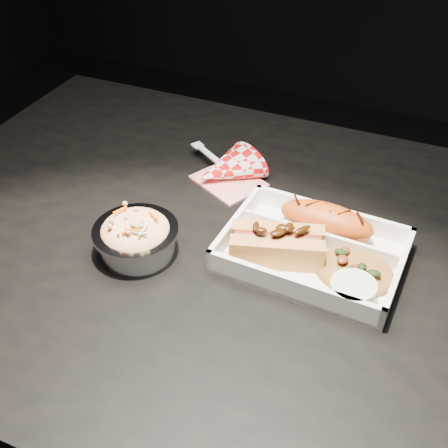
{
  "coord_description": "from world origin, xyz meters",
  "views": [
    {
      "loc": [
        0.2,
        -0.6,
        1.3
      ],
      "look_at": [
        -0.04,
        -0.04,
        0.81
      ],
      "focal_mm": 45.0,
      "sensor_mm": 36.0,
      "label": 1
    }
  ],
  "objects_px": {
    "fried_pastry": "(326,220)",
    "hotdog": "(277,243)",
    "dining_table": "(256,288)",
    "food_tray": "(312,253)",
    "foil_coleslaw_cup": "(136,235)",
    "napkin_fork": "(226,170)"
  },
  "relations": [
    {
      "from": "dining_table",
      "to": "food_tray",
      "type": "distance_m",
      "value": 0.13
    },
    {
      "from": "food_tray",
      "to": "fried_pastry",
      "type": "xyz_separation_m",
      "value": [
        0.0,
        0.06,
        0.02
      ]
    },
    {
      "from": "dining_table",
      "to": "hotdog",
      "type": "height_order",
      "value": "hotdog"
    },
    {
      "from": "food_tray",
      "to": "hotdog",
      "type": "height_order",
      "value": "hotdog"
    },
    {
      "from": "dining_table",
      "to": "napkin_fork",
      "type": "relative_size",
      "value": 7.15
    },
    {
      "from": "dining_table",
      "to": "food_tray",
      "type": "xyz_separation_m",
      "value": [
        0.08,
        0.0,
        0.1
      ]
    },
    {
      "from": "dining_table",
      "to": "napkin_fork",
      "type": "distance_m",
      "value": 0.21
    },
    {
      "from": "napkin_fork",
      "to": "dining_table",
      "type": "bearing_deg",
      "value": -19.51
    },
    {
      "from": "dining_table",
      "to": "hotdog",
      "type": "xyz_separation_m",
      "value": [
        0.04,
        -0.02,
        0.12
      ]
    },
    {
      "from": "fried_pastry",
      "to": "foil_coleslaw_cup",
      "type": "bearing_deg",
      "value": -149.64
    },
    {
      "from": "fried_pastry",
      "to": "hotdog",
      "type": "relative_size",
      "value": 1.0
    },
    {
      "from": "dining_table",
      "to": "fried_pastry",
      "type": "height_order",
      "value": "fried_pastry"
    },
    {
      "from": "hotdog",
      "to": "foil_coleslaw_cup",
      "type": "xyz_separation_m",
      "value": [
        -0.19,
        -0.06,
        -0.0
      ]
    },
    {
      "from": "food_tray",
      "to": "napkin_fork",
      "type": "height_order",
      "value": "napkin_fork"
    },
    {
      "from": "hotdog",
      "to": "napkin_fork",
      "type": "bearing_deg",
      "value": 115.07
    },
    {
      "from": "dining_table",
      "to": "foil_coleslaw_cup",
      "type": "height_order",
      "value": "foil_coleslaw_cup"
    },
    {
      "from": "foil_coleslaw_cup",
      "to": "dining_table",
      "type": "bearing_deg",
      "value": 28.18
    },
    {
      "from": "foil_coleslaw_cup",
      "to": "food_tray",
      "type": "bearing_deg",
      "value": 19.88
    },
    {
      "from": "dining_table",
      "to": "foil_coleslaw_cup",
      "type": "relative_size",
      "value": 9.76
    },
    {
      "from": "dining_table",
      "to": "fried_pastry",
      "type": "distance_m",
      "value": 0.16
    },
    {
      "from": "fried_pastry",
      "to": "dining_table",
      "type": "bearing_deg",
      "value": -145.9
    },
    {
      "from": "hotdog",
      "to": "foil_coleslaw_cup",
      "type": "bearing_deg",
      "value": -178.98
    }
  ]
}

